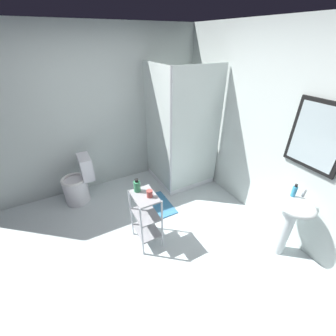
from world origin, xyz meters
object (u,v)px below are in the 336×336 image
shower_stall (178,158)px  pedestal_sink (289,216)px  storage_cart (146,215)px  hand_soap_bottle (294,191)px  rinse_cup (150,194)px  bath_mat (158,205)px  body_wash_bottle_green (137,186)px  toilet (79,184)px

shower_stall → pedestal_sink: size_ratio=2.47×
storage_cart → hand_soap_bottle: (0.86, 1.39, 0.44)m
storage_cart → rinse_cup: rinse_cup is taller
hand_soap_bottle → bath_mat: size_ratio=0.26×
bath_mat → rinse_cup: bearing=-32.0°
storage_cart → body_wash_bottle_green: size_ratio=4.48×
hand_soap_bottle → bath_mat: 1.92m
body_wash_bottle_green → toilet: bearing=-153.6°
pedestal_sink → toilet: size_ratio=1.07×
pedestal_sink → rinse_cup: bearing=-123.5°
pedestal_sink → bath_mat: bearing=-147.1°
storage_cart → hand_soap_bottle: hand_soap_bottle is taller
toilet → hand_soap_bottle: hand_soap_bottle is taller
pedestal_sink → toilet: (-2.19, -1.97, -0.26)m
bath_mat → shower_stall: bearing=126.1°
toilet → hand_soap_bottle: size_ratio=4.88×
shower_stall → storage_cart: shower_stall is taller
toilet → storage_cart: toilet is taller
pedestal_sink → body_wash_bottle_green: bearing=-126.5°
toilet → body_wash_bottle_green: 1.38m
storage_cart → body_wash_bottle_green: body_wash_bottle_green is taller
toilet → hand_soap_bottle: (2.13, 2.00, 0.56)m
toilet → body_wash_bottle_green: body_wash_bottle_green is taller
bath_mat → hand_soap_bottle: bearing=34.8°
body_wash_bottle_green → rinse_cup: bearing=27.0°
shower_stall → bath_mat: 0.92m
hand_soap_bottle → toilet: bearing=-136.8°
shower_stall → storage_cart: size_ratio=2.70×
shower_stall → bath_mat: bearing=-53.9°
shower_stall → hand_soap_bottle: shower_stall is taller
pedestal_sink → hand_soap_bottle: 0.30m
toilet → bath_mat: bearing=54.6°
rinse_cup → bath_mat: rinse_cup is taller
rinse_cup → bath_mat: (-0.59, 0.37, -0.77)m
storage_cart → rinse_cup: size_ratio=8.67×
hand_soap_bottle → body_wash_bottle_green: bearing=-124.4°
toilet → bath_mat: (0.73, 1.02, -0.31)m
shower_stall → toilet: bearing=-98.7°
shower_stall → rinse_cup: size_ratio=23.42×
pedestal_sink → body_wash_bottle_green: (-1.04, -1.40, 0.23)m
rinse_cup → bath_mat: size_ratio=0.14×
storage_cart → bath_mat: bearing=142.7°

